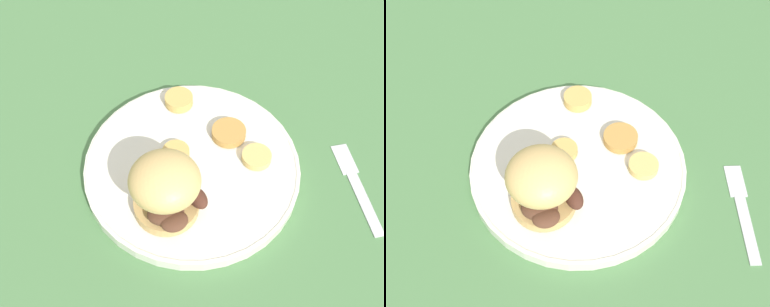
{
  "view_description": "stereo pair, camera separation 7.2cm",
  "coord_description": "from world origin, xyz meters",
  "views": [
    {
      "loc": [
        0.42,
        -0.04,
        0.63
      ],
      "look_at": [
        0.0,
        0.0,
        0.04
      ],
      "focal_mm": 50.0,
      "sensor_mm": 36.0,
      "label": 1
    },
    {
      "loc": [
        0.43,
        0.03,
        0.63
      ],
      "look_at": [
        0.0,
        0.0,
        0.04
      ],
      "focal_mm": 50.0,
      "sensor_mm": 36.0,
      "label": 2
    }
  ],
  "objects": [
    {
      "name": "fork",
      "position": [
        0.05,
        0.23,
        0.0
      ],
      "size": [
        0.16,
        0.04,
        0.0
      ],
      "color": "silver",
      "rests_on": "ground_plane"
    },
    {
      "name": "sandwich",
      "position": [
        0.07,
        -0.04,
        0.07
      ],
      "size": [
        0.1,
        0.1,
        0.09
      ],
      "color": "tan",
      "rests_on": "dinner_plate"
    },
    {
      "name": "potato_round_2",
      "position": [
        -0.11,
        -0.01,
        0.03
      ],
      "size": [
        0.04,
        0.04,
        0.01
      ],
      "primitive_type": "cylinder",
      "color": "tan",
      "rests_on": "dinner_plate"
    },
    {
      "name": "potato_round_1",
      "position": [
        -0.02,
        -0.02,
        0.02
      ],
      "size": [
        0.04,
        0.04,
        0.01
      ],
      "primitive_type": "cylinder",
      "color": "tan",
      "rests_on": "dinner_plate"
    },
    {
      "name": "ground_plane",
      "position": [
        0.0,
        0.0,
        0.0
      ],
      "size": [
        4.0,
        4.0,
        0.0
      ],
      "primitive_type": "plane",
      "color": "#4C7A47"
    },
    {
      "name": "potato_round_3",
      "position": [
        -0.05,
        0.06,
        0.03
      ],
      "size": [
        0.05,
        0.05,
        0.01
      ],
      "primitive_type": "cylinder",
      "color": "#BC8942",
      "rests_on": "dinner_plate"
    },
    {
      "name": "potato_round_0",
      "position": [
        -0.0,
        0.09,
        0.02
      ],
      "size": [
        0.04,
        0.04,
        0.01
      ],
      "primitive_type": "cylinder",
      "color": "#DBB766",
      "rests_on": "dinner_plate"
    },
    {
      "name": "dinner_plate",
      "position": [
        0.0,
        0.0,
        0.01
      ],
      "size": [
        0.3,
        0.3,
        0.02
      ],
      "color": "white",
      "rests_on": "ground_plane"
    }
  ]
}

